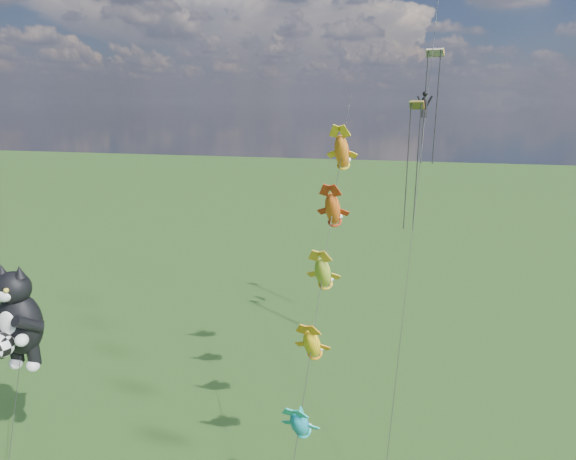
# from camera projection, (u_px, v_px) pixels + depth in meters

# --- Properties ---
(ground) EXTENTS (300.00, 300.00, 0.00)m
(ground) POSITION_uv_depth(u_px,v_px,m) (63.00, 435.00, 29.52)
(ground) COLOR #15390E
(cat_kite_rig) EXTENTS (2.66, 4.18, 11.90)m
(cat_kite_rig) POSITION_uv_depth(u_px,v_px,m) (16.00, 319.00, 24.66)
(cat_kite_rig) COLOR brown
(cat_kite_rig) RESTS_ON ground
(fish_windsock_rig) EXTENTS (1.40, 15.95, 20.34)m
(fish_windsock_rig) POSITION_uv_depth(u_px,v_px,m) (323.00, 274.00, 24.26)
(fish_windsock_rig) COLOR brown
(fish_windsock_rig) RESTS_ON ground
(parafoil_rig) EXTENTS (2.64, 17.51, 27.47)m
(parafoil_rig) POSITION_uv_depth(u_px,v_px,m) (424.00, 113.00, 32.25)
(parafoil_rig) COLOR brown
(parafoil_rig) RESTS_ON ground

